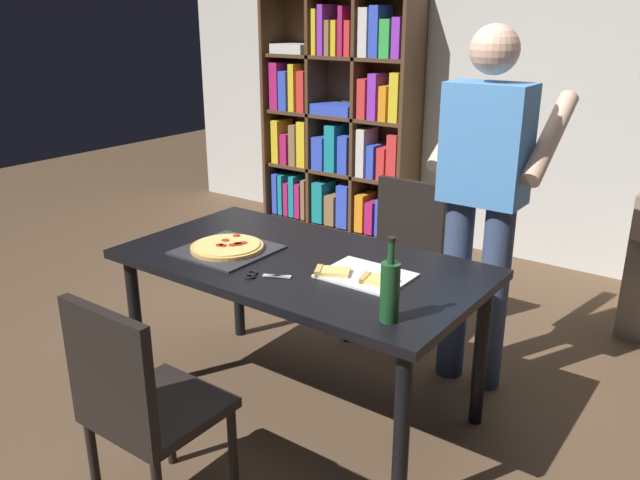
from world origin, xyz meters
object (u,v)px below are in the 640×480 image
Objects in this scene: wine_bottle at (390,290)px; bookshelf at (340,124)px; chair_near_camera at (139,400)px; pepperoni_pizza_on_tray at (227,248)px; person_serving_pizza at (484,191)px; kitchen_scissors at (260,275)px; dining_table at (300,275)px; chair_far_side at (400,251)px.

bookshelf is at bearing 127.32° from wine_bottle.
chair_near_camera is 0.92m from pepperoni_pizza_on_tray.
wine_bottle is (2.03, -2.66, -0.04)m from bookshelf.
person_serving_pizza is 1.14m from kitchen_scissors.
bookshelf is at bearing 139.58° from person_serving_pizza.
dining_table is 0.84× the size of bookshelf.
pepperoni_pizza_on_tray is 2.03× the size of kitchen_scissors.
wine_bottle is (0.97, -0.18, 0.10)m from pepperoni_pizza_on_tray.
bookshelf is (-1.40, 3.30, 0.39)m from chair_near_camera.
pepperoni_pizza_on_tray is (-0.34, 0.82, 0.25)m from chair_near_camera.
dining_table is 8.37× the size of kitchen_scissors.
chair_far_side is at bearing 71.94° from pepperoni_pizza_on_tray.
pepperoni_pizza_on_tray is at bearing -161.69° from dining_table.
chair_near_camera reaches higher than dining_table.
person_serving_pizza reaches higher than wine_bottle.
chair_far_side is 1.21m from kitchen_scissors.
chair_far_side is 0.77m from person_serving_pizza.
chair_far_side is 4.61× the size of kitchen_scissors.
bookshelf is 4.92× the size of pepperoni_pizza_on_tray.
pepperoni_pizza_on_tray is at bearing -108.06° from chair_far_side.
dining_table is 0.37m from pepperoni_pizza_on_tray.
pepperoni_pizza_on_tray is (-0.89, -0.82, -0.23)m from person_serving_pizza.
person_serving_pizza is (0.55, 0.71, 0.33)m from dining_table.
dining_table is 0.94m from chair_far_side.
wine_bottle reaches higher than chair_near_camera.
dining_table is at bearing 86.52° from kitchen_scissors.
pepperoni_pizza_on_tray is at bearing 156.61° from kitchen_scissors.
kitchen_scissors is at bearing -93.48° from dining_table.
pepperoni_pizza_on_tray is 0.99m from wine_bottle.
dining_table is 1.81× the size of chair_far_side.
bookshelf reaches higher than chair_far_side.
pepperoni_pizza_on_tray is at bearing -137.25° from person_serving_pizza.
chair_near_camera is 0.96m from wine_bottle.
person_serving_pizza is 4.42× the size of pepperoni_pizza_on_tray.
bookshelf is at bearing 117.88° from kitchen_scissors.
bookshelf reaches higher than person_serving_pizza.
chair_far_side is 2.85× the size of wine_bottle.
bookshelf is 9.99× the size of kitchen_scissors.
kitchen_scissors is at bearing -90.74° from chair_far_side.
chair_far_side is 1.12m from pepperoni_pizza_on_tray.
dining_table is 1.81× the size of chair_near_camera.
person_serving_pizza reaches higher than chair_far_side.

